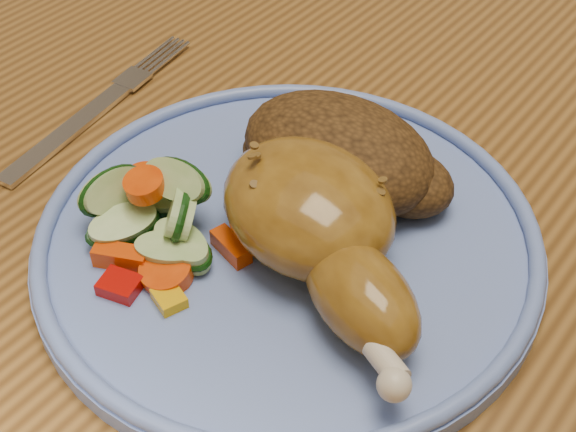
{
  "coord_description": "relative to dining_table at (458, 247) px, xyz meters",
  "views": [
    {
      "loc": [
        0.15,
        -0.41,
        1.1
      ],
      "look_at": [
        -0.05,
        -0.14,
        0.78
      ],
      "focal_mm": 50.0,
      "sensor_mm": 36.0,
      "label": 1
    }
  ],
  "objects": [
    {
      "name": "fork",
      "position": [
        -0.25,
        -0.12,
        0.09
      ],
      "size": [
        0.04,
        0.18,
        0.0
      ],
      "color": "silver",
      "rests_on": "dining_table"
    },
    {
      "name": "chicken_leg",
      "position": [
        -0.02,
        -0.15,
        0.12
      ],
      "size": [
        0.18,
        0.14,
        0.06
      ],
      "color": "#8F631E",
      "rests_on": "plate"
    },
    {
      "name": "plate_rim",
      "position": [
        -0.05,
        -0.14,
        0.1
      ],
      "size": [
        0.3,
        0.3,
        0.01
      ],
      "primitive_type": "torus",
      "color": "#647ECA",
      "rests_on": "plate"
    },
    {
      "name": "rice_pilaf",
      "position": [
        -0.05,
        -0.09,
        0.12
      ],
      "size": [
        0.14,
        0.09,
        0.06
      ],
      "color": "#4B2E12",
      "rests_on": "plate"
    },
    {
      "name": "vegetable_pile",
      "position": [
        -0.11,
        -0.19,
        0.11
      ],
      "size": [
        0.11,
        0.1,
        0.05
      ],
      "color": "#A50A05",
      "rests_on": "plate"
    },
    {
      "name": "plate",
      "position": [
        -0.05,
        -0.14,
        0.09
      ],
      "size": [
        0.3,
        0.3,
        0.01
      ],
      "primitive_type": "cylinder",
      "color": "#647ECA",
      "rests_on": "dining_table"
    },
    {
      "name": "dining_table",
      "position": [
        0.0,
        0.0,
        0.0
      ],
      "size": [
        0.9,
        1.4,
        0.75
      ],
      "color": "brown",
      "rests_on": "ground"
    }
  ]
}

